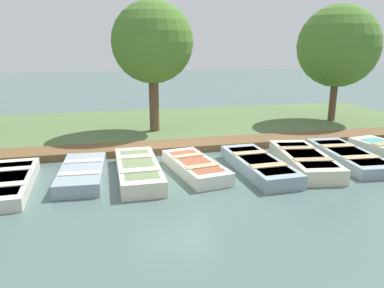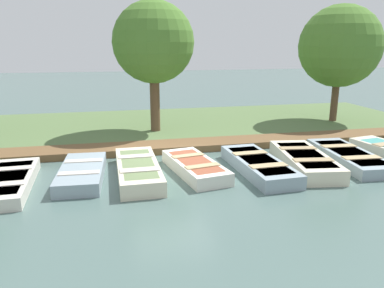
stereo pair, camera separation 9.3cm
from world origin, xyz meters
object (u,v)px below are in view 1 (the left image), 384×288
Objects in this scene: rowboat_4 at (138,170)px; rowboat_7 at (304,160)px; rowboat_8 at (348,156)px; rowboat_6 at (258,165)px; rowboat_3 at (82,173)px; park_tree_center at (338,46)px; rowboat_2 at (8,182)px; park_tree_left at (152,43)px; rowboat_5 at (195,167)px.

rowboat_7 is at bearing 86.76° from rowboat_4.
rowboat_7 is 1.62m from rowboat_8.
rowboat_7 is at bearing 90.03° from rowboat_6.
rowboat_8 is (0.19, 7.94, -0.01)m from rowboat_3.
rowboat_8 is at bearing -27.79° from park_tree_center.
rowboat_8 reaches higher than rowboat_2.
park_tree_left reaches higher than rowboat_6.
rowboat_8 is at bearing 88.45° from rowboat_2.
rowboat_4 reaches higher than rowboat_5.
rowboat_6 is 8.62m from park_tree_center.
park_tree_center is (-5.22, 2.75, 3.24)m from rowboat_8.
rowboat_4 reaches higher than rowboat_8.
rowboat_5 is 0.56× the size of park_tree_center.
rowboat_3 is 4.88m from rowboat_6.
rowboat_4 is at bearing 87.39° from rowboat_3.
rowboat_3 is 0.84× the size of rowboat_7.
park_tree_left reaches higher than rowboat_7.
rowboat_2 is 1.10× the size of rowboat_5.
rowboat_7 is at bearing 36.00° from park_tree_left.
rowboat_4 is 6.06m from park_tree_left.
rowboat_6 is 1.47m from rowboat_7.
rowboat_8 is (0.04, 6.45, -0.04)m from rowboat_4.
rowboat_6 is 6.62m from park_tree_left.
rowboat_4 is 3.39m from rowboat_6.
rowboat_2 is at bearing -82.69° from rowboat_7.
rowboat_4 reaches higher than rowboat_3.
rowboat_2 is 1.13× the size of rowboat_3.
rowboat_5 is 1.81m from rowboat_6.
rowboat_4 is at bearing -84.65° from rowboat_7.
rowboat_6 is (0.30, 3.38, -0.02)m from rowboat_4.
park_tree_center reaches higher than rowboat_4.
rowboat_7 reaches higher than rowboat_6.
rowboat_3 is 6.39m from park_tree_left.
rowboat_2 is 3.26m from rowboat_4.
rowboat_5 is at bearing 88.95° from rowboat_4.
rowboat_4 is 1.12× the size of rowboat_5.
rowboat_5 is 9.77m from park_tree_center.
rowboat_8 is 8.05m from park_tree_left.
park_tree_center is at bearing 149.29° from rowboat_7.
rowboat_5 is at bearing 5.73° from park_tree_left.
park_tree_center is at bearing 111.01° from rowboat_2.
rowboat_8 is at bearing 91.81° from rowboat_3.
park_tree_center reaches higher than rowboat_7.
park_tree_left is 0.99× the size of park_tree_center.
rowboat_6 is 0.99× the size of rowboat_7.
rowboat_7 is 0.65× the size of park_tree_left.
rowboat_8 is 0.67× the size of park_tree_left.
rowboat_2 is 9.71m from rowboat_8.
rowboat_7 is (0.11, 8.10, 0.05)m from rowboat_2.
rowboat_4 is at bearing -97.53° from rowboat_6.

